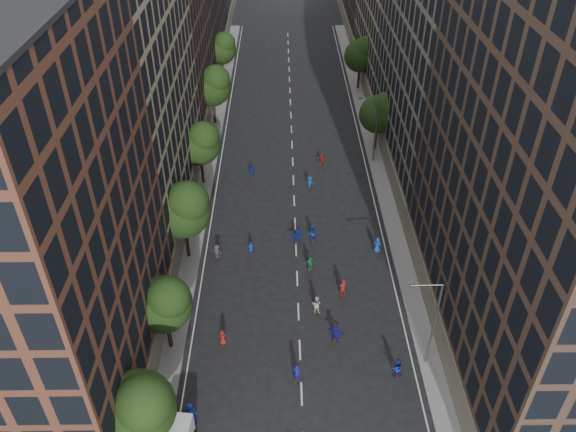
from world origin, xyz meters
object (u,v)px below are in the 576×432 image
object	(u,v)px
skater_2	(397,368)
skater_1	(297,373)
skater_0	(191,413)
streetlamp_far	(375,126)
streetlamp_near	(432,320)

from	to	relation	value
skater_2	skater_1	bearing A→B (deg)	-11.69
skater_2	skater_0	bearing A→B (deg)	-0.64
streetlamp_far	skater_1	distance (m)	36.56
streetlamp_far	skater_0	bearing A→B (deg)	-116.25
skater_1	skater_2	bearing A→B (deg)	-156.35
streetlamp_near	streetlamp_far	bearing A→B (deg)	90.00
skater_0	skater_1	xyz separation A→B (m)	(8.13, 3.58, -0.03)
streetlamp_far	skater_1	bearing A→B (deg)	-107.20
streetlamp_far	skater_2	world-z (taller)	streetlamp_far
streetlamp_near	skater_0	world-z (taller)	streetlamp_near
streetlamp_near	skater_1	xyz separation A→B (m)	(-10.74, -1.69, -4.24)
streetlamp_far	streetlamp_near	bearing A→B (deg)	-90.00
streetlamp_near	skater_2	bearing A→B (deg)	-152.41
skater_1	streetlamp_far	bearing A→B (deg)	-86.06
streetlamp_near	streetlamp_far	distance (m)	33.00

